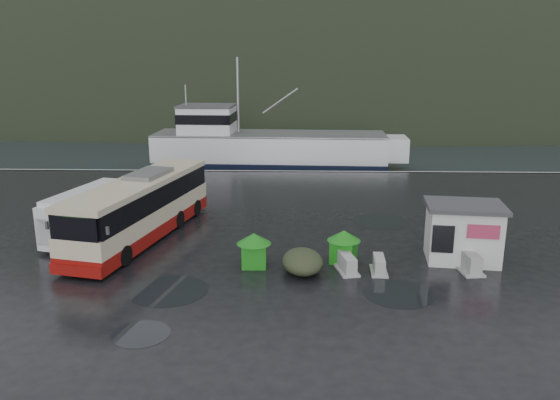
{
  "coord_description": "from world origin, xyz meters",
  "views": [
    {
      "loc": [
        3.5,
        -24.56,
        9.37
      ],
      "look_at": [
        2.69,
        4.26,
        1.7
      ],
      "focal_mm": 35.0,
      "sensor_mm": 36.0,
      "label": 1
    }
  ],
  "objects_px": {
    "coach_bus": "(144,237)",
    "jersey_barrier_a": "(347,271)",
    "waste_bin_right": "(343,262)",
    "ticket_kiosk": "(460,260)",
    "fishing_trawler": "(270,153)",
    "jersey_barrier_c": "(468,271)",
    "dome_tent": "(302,272)",
    "waste_bin_left": "(254,266)",
    "jersey_barrier_b": "(379,272)",
    "white_van": "(93,237)"
  },
  "relations": [
    {
      "from": "waste_bin_right",
      "to": "coach_bus",
      "type": "bearing_deg",
      "value": 162.08
    },
    {
      "from": "jersey_barrier_a",
      "to": "jersey_barrier_c",
      "type": "relative_size",
      "value": 0.89
    },
    {
      "from": "jersey_barrier_c",
      "to": "jersey_barrier_a",
      "type": "bearing_deg",
      "value": -177.43
    },
    {
      "from": "fishing_trawler",
      "to": "white_van",
      "type": "bearing_deg",
      "value": -105.11
    },
    {
      "from": "coach_bus",
      "to": "fishing_trawler",
      "type": "distance_m",
      "value": 26.44
    },
    {
      "from": "coach_bus",
      "to": "jersey_barrier_c",
      "type": "xyz_separation_m",
      "value": [
        15.86,
        -4.22,
        0.0
      ]
    },
    {
      "from": "jersey_barrier_b",
      "to": "jersey_barrier_c",
      "type": "distance_m",
      "value": 4.06
    },
    {
      "from": "waste_bin_left",
      "to": "fishing_trawler",
      "type": "distance_m",
      "value": 29.79
    },
    {
      "from": "dome_tent",
      "to": "jersey_barrier_c",
      "type": "relative_size",
      "value": 1.44
    },
    {
      "from": "ticket_kiosk",
      "to": "jersey_barrier_c",
      "type": "bearing_deg",
      "value": -85.15
    },
    {
      "from": "jersey_barrier_a",
      "to": "jersey_barrier_c",
      "type": "bearing_deg",
      "value": 2.57
    },
    {
      "from": "jersey_barrier_a",
      "to": "jersey_barrier_b",
      "type": "bearing_deg",
      "value": -1.89
    },
    {
      "from": "jersey_barrier_a",
      "to": "fishing_trawler",
      "type": "xyz_separation_m",
      "value": [
        -4.85,
        30.32,
        0.0
      ]
    },
    {
      "from": "fishing_trawler",
      "to": "dome_tent",
      "type": "bearing_deg",
      "value": -82.15
    },
    {
      "from": "jersey_barrier_a",
      "to": "waste_bin_right",
      "type": "bearing_deg",
      "value": 93.34
    },
    {
      "from": "waste_bin_right",
      "to": "jersey_barrier_a",
      "type": "xyz_separation_m",
      "value": [
        0.07,
        -1.12,
        0.0
      ]
    },
    {
      "from": "waste_bin_left",
      "to": "jersey_barrier_c",
      "type": "distance_m",
      "value": 9.67
    },
    {
      "from": "dome_tent",
      "to": "fishing_trawler",
      "type": "height_order",
      "value": "fishing_trawler"
    },
    {
      "from": "ticket_kiosk",
      "to": "fishing_trawler",
      "type": "height_order",
      "value": "fishing_trawler"
    },
    {
      "from": "jersey_barrier_a",
      "to": "fishing_trawler",
      "type": "height_order",
      "value": "fishing_trawler"
    },
    {
      "from": "jersey_barrier_c",
      "to": "coach_bus",
      "type": "bearing_deg",
      "value": 165.11
    },
    {
      "from": "coach_bus",
      "to": "fishing_trawler",
      "type": "xyz_separation_m",
      "value": [
        5.54,
        25.86,
        0.0
      ]
    },
    {
      "from": "waste_bin_right",
      "to": "dome_tent",
      "type": "height_order",
      "value": "waste_bin_right"
    },
    {
      "from": "white_van",
      "to": "ticket_kiosk",
      "type": "height_order",
      "value": "ticket_kiosk"
    },
    {
      "from": "ticket_kiosk",
      "to": "jersey_barrier_a",
      "type": "xyz_separation_m",
      "value": [
        -5.52,
        -1.59,
        0.0
      ]
    },
    {
      "from": "waste_bin_right",
      "to": "ticket_kiosk",
      "type": "bearing_deg",
      "value": 4.75
    },
    {
      "from": "waste_bin_left",
      "to": "jersey_barrier_b",
      "type": "height_order",
      "value": "waste_bin_left"
    },
    {
      "from": "white_van",
      "to": "dome_tent",
      "type": "relative_size",
      "value": 2.46
    },
    {
      "from": "white_van",
      "to": "jersey_barrier_b",
      "type": "bearing_deg",
      "value": -3.21
    },
    {
      "from": "jersey_barrier_a",
      "to": "fishing_trawler",
      "type": "distance_m",
      "value": 30.71
    },
    {
      "from": "dome_tent",
      "to": "jersey_barrier_c",
      "type": "bearing_deg",
      "value": 2.78
    },
    {
      "from": "ticket_kiosk",
      "to": "jersey_barrier_b",
      "type": "bearing_deg",
      "value": -151.3
    },
    {
      "from": "waste_bin_left",
      "to": "fishing_trawler",
      "type": "xyz_separation_m",
      "value": [
        -0.66,
        29.78,
        0.0
      ]
    },
    {
      "from": "waste_bin_right",
      "to": "ticket_kiosk",
      "type": "relative_size",
      "value": 0.44
    },
    {
      "from": "waste_bin_left",
      "to": "fishing_trawler",
      "type": "height_order",
      "value": "fishing_trawler"
    },
    {
      "from": "waste_bin_right",
      "to": "fishing_trawler",
      "type": "distance_m",
      "value": 29.59
    },
    {
      "from": "dome_tent",
      "to": "fishing_trawler",
      "type": "relative_size",
      "value": 0.1
    },
    {
      "from": "coach_bus",
      "to": "jersey_barrier_a",
      "type": "distance_m",
      "value": 11.31
    },
    {
      "from": "waste_bin_right",
      "to": "dome_tent",
      "type": "distance_m",
      "value": 2.29
    },
    {
      "from": "waste_bin_left",
      "to": "jersey_barrier_b",
      "type": "relative_size",
      "value": 1.1
    },
    {
      "from": "white_van",
      "to": "waste_bin_left",
      "type": "distance_m",
      "value": 9.68
    },
    {
      "from": "waste_bin_left",
      "to": "jersey_barrier_c",
      "type": "relative_size",
      "value": 0.9
    },
    {
      "from": "waste_bin_left",
      "to": "white_van",
      "type": "bearing_deg",
      "value": 156.42
    },
    {
      "from": "coach_bus",
      "to": "jersey_barrier_b",
      "type": "xyz_separation_m",
      "value": [
        11.81,
        -4.51,
        0.0
      ]
    },
    {
      "from": "white_van",
      "to": "dome_tent",
      "type": "height_order",
      "value": "white_van"
    },
    {
      "from": "waste_bin_right",
      "to": "fishing_trawler",
      "type": "xyz_separation_m",
      "value": [
        -4.79,
        29.2,
        0.0
      ]
    },
    {
      "from": "coach_bus",
      "to": "ticket_kiosk",
      "type": "bearing_deg",
      "value": 2.41
    },
    {
      "from": "ticket_kiosk",
      "to": "waste_bin_right",
      "type": "bearing_deg",
      "value": -168.27
    },
    {
      "from": "waste_bin_left",
      "to": "jersey_barrier_a",
      "type": "height_order",
      "value": "waste_bin_left"
    },
    {
      "from": "white_van",
      "to": "waste_bin_right",
      "type": "relative_size",
      "value": 3.99
    }
  ]
}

